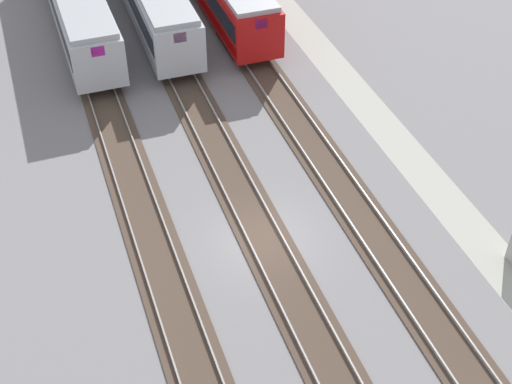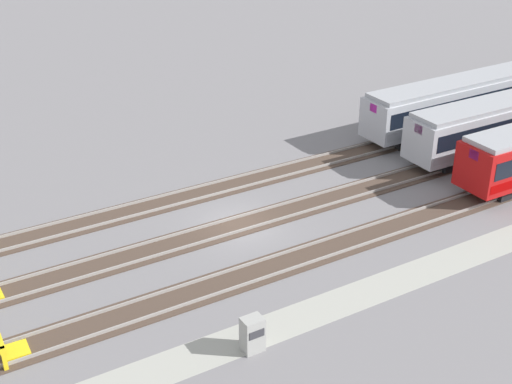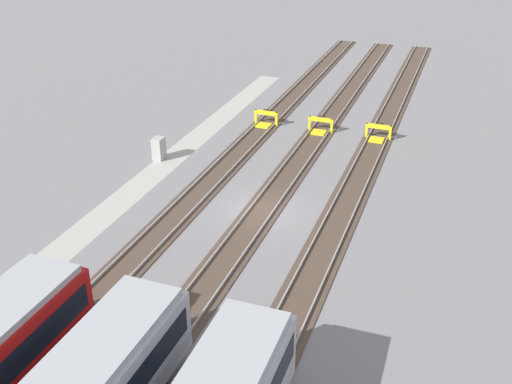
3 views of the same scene
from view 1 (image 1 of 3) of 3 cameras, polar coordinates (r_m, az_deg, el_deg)
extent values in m
plane|color=slate|center=(30.54, 0.66, -3.78)|extent=(400.00, 400.00, 0.00)
cube|color=#9E9E93|center=(33.74, 14.60, -0.21)|extent=(54.00, 2.00, 0.01)
cube|color=#47382D|center=(31.95, 8.36, -1.79)|extent=(90.00, 2.24, 0.06)
cube|color=gray|center=(31.62, 7.21, -1.95)|extent=(90.00, 0.07, 0.15)
cube|color=gray|center=(32.16, 9.52, -1.35)|extent=(90.00, 0.07, 0.15)
cube|color=#47382D|center=(30.52, 0.66, -3.74)|extent=(90.00, 2.24, 0.06)
cube|color=gray|center=(30.27, -0.62, -3.91)|extent=(90.00, 0.07, 0.15)
cube|color=gray|center=(30.63, 1.93, -3.28)|extent=(90.00, 0.07, 0.15)
cube|color=#47382D|center=(29.72, -7.66, -5.76)|extent=(90.00, 2.24, 0.06)
cube|color=gray|center=(29.58, -9.03, -5.93)|extent=(90.00, 0.07, 0.15)
cube|color=gray|center=(29.72, -6.33, -5.30)|extent=(90.00, 0.07, 0.15)
cube|color=#9EA0A8|center=(46.83, -14.23, 14.10)|extent=(17.66, 2.94, 0.54)
cube|color=#B21E99|center=(38.09, -12.55, 10.94)|extent=(0.08, 0.70, 0.56)
cube|color=black|center=(42.34, -12.84, 9.88)|extent=(3.61, 2.26, 0.70)
cube|color=#B21E99|center=(38.69, -6.11, 12.20)|extent=(0.09, 0.70, 0.56)
cube|color=black|center=(42.89, -6.98, 11.06)|extent=(3.63, 2.28, 0.70)
cube|color=#B21E99|center=(39.82, 0.41, 13.32)|extent=(0.08, 0.70, 0.56)
cube|color=black|center=(43.92, -1.11, 12.11)|extent=(3.61, 2.26, 0.70)
camera|label=2|loc=(37.64, 68.61, 13.54)|focal=50.00mm
camera|label=3|loc=(50.24, -27.17, 32.70)|focal=42.00mm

